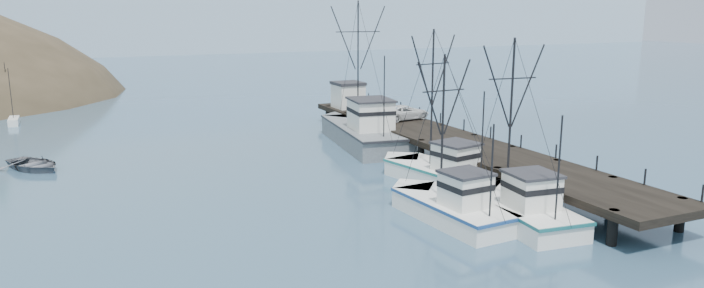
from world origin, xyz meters
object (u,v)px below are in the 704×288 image
object	(u,v)px
trawler_far	(440,172)
work_vessel	(363,131)
pier_shed	(348,95)
motorboat	(34,169)
pickup_truck	(404,112)
trawler_near	(515,206)
pier	(448,141)
trawler_mid	(450,206)

from	to	relation	value
trawler_far	work_vessel	world-z (taller)	work_vessel
pier_shed	motorboat	xyz separation A→B (m)	(-30.37, -6.94, -3.42)
pier_shed	motorboat	bearing A→B (deg)	-167.13
pickup_truck	pier_shed	bearing A→B (deg)	3.37
pickup_truck	motorboat	size ratio (longest dim) A/B	0.89
trawler_near	trawler_far	distance (m)	8.77
trawler_near	trawler_far	size ratio (longest dim) A/B	0.98
trawler_far	motorboat	distance (m)	31.85
pier	trawler_mid	world-z (taller)	trawler_mid
pier_shed	work_vessel	bearing A→B (deg)	-105.71
pier_shed	pickup_truck	distance (m)	9.27
trawler_near	work_vessel	world-z (taller)	work_vessel
trawler_near	pier	bearing A→B (deg)	72.38
trawler_mid	trawler_far	size ratio (longest dim) A/B	0.90
trawler_near	work_vessel	xyz separation A→B (m)	(0.93, 23.26, 0.41)
trawler_far	motorboat	xyz separation A→B (m)	(-27.10, 16.72, -0.82)
pickup_truck	work_vessel	bearing A→B (deg)	83.11
pier_shed	pier	bearing A→B (deg)	-86.59
trawler_near	pickup_truck	distance (m)	24.07
pier	work_vessel	xyz separation A→B (m)	(-3.65, 8.83, -0.46)
pier	pickup_truck	distance (m)	9.05
pier	pier_shed	world-z (taller)	pier_shed
trawler_far	pier_shed	world-z (taller)	trawler_far
work_vessel	pickup_truck	bearing A→B (deg)	1.62
pier	motorboat	bearing A→B (deg)	160.62
trawler_far	pickup_truck	size ratio (longest dim) A/B	2.27
pier_shed	pickup_truck	bearing A→B (deg)	-78.12
trawler_far	pickup_truck	distance (m)	15.61
trawler_mid	pier_shed	xyz separation A→B (m)	(7.11, 30.79, 2.60)
trawler_far	pier_shed	bearing A→B (deg)	82.13
pickup_truck	motorboat	xyz separation A→B (m)	(-32.27, 2.10, -2.70)
trawler_near	pier_shed	size ratio (longest dim) A/B	3.48
work_vessel	pickup_truck	world-z (taller)	work_vessel
trawler_near	work_vessel	distance (m)	23.28
pier	trawler_far	size ratio (longest dim) A/B	3.86
pickup_truck	motorboat	world-z (taller)	pickup_truck
pier	trawler_mid	xyz separation A→B (m)	(-8.18, -12.79, -0.87)
trawler_far	work_vessel	distance (m)	14.51
pier	trawler_near	distance (m)	15.16
pier_shed	pickup_truck	size ratio (longest dim) A/B	0.64
pier_shed	pickup_truck	xyz separation A→B (m)	(1.90, -9.04, -0.72)
trawler_mid	pier	bearing A→B (deg)	57.39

